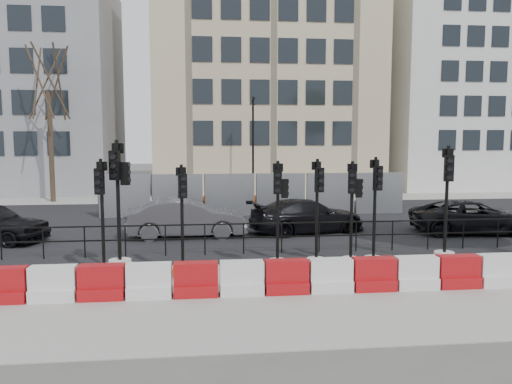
{
  "coord_description": "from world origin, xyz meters",
  "views": [
    {
      "loc": [
        -2.45,
        -14.01,
        3.6
      ],
      "look_at": [
        -0.62,
        3.0,
        1.78
      ],
      "focal_mm": 35.0,
      "sensor_mm": 36.0,
      "label": 1
    }
  ],
  "objects": [
    {
      "name": "traffic_signal_g",
      "position": [
        2.2,
        -1.02,
        0.64
      ],
      "size": [
        0.61,
        0.61,
        3.12
      ],
      "rotation": [
        0.0,
        0.0,
        0.25
      ],
      "color": "white",
      "rests_on": "ground"
    },
    {
      "name": "tree_bare_far",
      "position": [
        -11.0,
        15.5,
        6.65
      ],
      "size": [
        2.0,
        2.0,
        9.0
      ],
      "color": "#473828",
      "rests_on": "ground"
    },
    {
      "name": "traffic_signal_h",
      "position": [
        4.35,
        -0.81,
        0.7
      ],
      "size": [
        0.67,
        0.67,
        3.41
      ],
      "rotation": [
        0.0,
        0.0,
        -0.23
      ],
      "color": "white",
      "rests_on": "ground"
    },
    {
      "name": "heras_fencing",
      "position": [
        0.57,
        9.86,
        0.65
      ],
      "size": [
        14.33,
        1.72,
        2.0
      ],
      "color": "gray",
      "rests_on": "ground"
    },
    {
      "name": "building_cream",
      "position": [
        2.0,
        21.99,
        9.0
      ],
      "size": [
        15.0,
        10.06,
        18.0
      ],
      "color": "beige",
      "rests_on": "ground"
    },
    {
      "name": "barrier_row",
      "position": [
        0.0,
        -2.8,
        0.37
      ],
      "size": [
        14.65,
        0.5,
        0.8
      ],
      "color": "#B8120E",
      "rests_on": "ground"
    },
    {
      "name": "car_d",
      "position": [
        7.79,
        3.76,
        0.64
      ],
      "size": [
        3.15,
        5.05,
        1.27
      ],
      "primitive_type": "imported",
      "rotation": [
        0.0,
        0.0,
        1.46
      ],
      "color": "black",
      "rests_on": "ground"
    },
    {
      "name": "traffic_signal_d",
      "position": [
        -0.46,
        -1.01,
        0.72
      ],
      "size": [
        0.6,
        0.6,
        3.03
      ],
      "rotation": [
        0.0,
        0.0,
        -0.19
      ],
      "color": "white",
      "rests_on": "ground"
    },
    {
      "name": "traffic_signal_a",
      "position": [
        -4.99,
        -1.15,
        0.64
      ],
      "size": [
        0.61,
        0.61,
        3.11
      ],
      "rotation": [
        0.0,
        0.0,
        -0.23
      ],
      "color": "white",
      "rests_on": "ground"
    },
    {
      "name": "kerb_railing",
      "position": [
        0.0,
        1.2,
        0.69
      ],
      "size": [
        18.0,
        0.04,
        1.0
      ],
      "color": "black",
      "rests_on": "ground"
    },
    {
      "name": "ground",
      "position": [
        0.0,
        0.0,
        0.0
      ],
      "size": [
        120.0,
        120.0,
        0.0
      ],
      "primitive_type": "plane",
      "color": "#51514C",
      "rests_on": "ground"
    },
    {
      "name": "traffic_signal_b",
      "position": [
        -4.63,
        -0.84,
        0.85
      ],
      "size": [
        0.7,
        0.7,
        3.58
      ],
      "rotation": [
        0.0,
        0.0,
        -0.29
      ],
      "color": "white",
      "rests_on": "ground"
    },
    {
      "name": "lamp_post_far",
      "position": [
        0.5,
        14.98,
        3.22
      ],
      "size": [
        0.12,
        0.56,
        6.0
      ],
      "color": "black",
      "rests_on": "ground"
    },
    {
      "name": "sidewalk_far",
      "position": [
        0.0,
        16.0,
        0.01
      ],
      "size": [
        40.0,
        4.0,
        0.02
      ],
      "primitive_type": "cube",
      "color": "gray",
      "rests_on": "ground"
    },
    {
      "name": "building_white",
      "position": [
        17.0,
        21.99,
        8.0
      ],
      "size": [
        12.0,
        9.06,
        16.0
      ],
      "color": "silver",
      "rests_on": "ground"
    },
    {
      "name": "sidewalk_near",
      "position": [
        0.0,
        -3.0,
        0.01
      ],
      "size": [
        40.0,
        6.0,
        0.02
      ],
      "primitive_type": "cube",
      "color": "gray",
      "rests_on": "ground"
    },
    {
      "name": "traffic_signal_f",
      "position": [
        1.57,
        -0.99,
        0.72
      ],
      "size": [
        0.59,
        0.59,
        3.01
      ],
      "rotation": [
        0.0,
        0.0,
        -0.3
      ],
      "color": "white",
      "rests_on": "ground"
    },
    {
      "name": "traffic_signal_c",
      "position": [
        -2.98,
        -1.22,
        0.61
      ],
      "size": [
        0.58,
        0.58,
        2.95
      ],
      "rotation": [
        0.0,
        0.0,
        0.26
      ],
      "color": "white",
      "rests_on": "ground"
    },
    {
      "name": "car_c",
      "position": [
        1.54,
        4.63,
        0.65
      ],
      "size": [
        3.91,
        5.34,
        1.3
      ],
      "primitive_type": "imported",
      "rotation": [
        0.0,
        0.0,
        1.81
      ],
      "color": "black",
      "rests_on": "ground"
    },
    {
      "name": "car_b",
      "position": [
        -3.04,
        4.17,
        0.71
      ],
      "size": [
        1.85,
        4.46,
        1.43
      ],
      "primitive_type": "imported",
      "rotation": [
        0.0,
        0.0,
        1.61
      ],
      "color": "#414145",
      "rests_on": "ground"
    },
    {
      "name": "traffic_signal_e",
      "position": [
        0.61,
        -0.99,
        0.63
      ],
      "size": [
        0.61,
        0.61,
        3.07
      ],
      "rotation": [
        0.0,
        0.0,
        0.29
      ],
      "color": "white",
      "rests_on": "ground"
    },
    {
      "name": "road",
      "position": [
        0.0,
        7.0,
        0.01
      ],
      "size": [
        40.0,
        14.0,
        0.03
      ],
      "primitive_type": "cube",
      "color": "black",
      "rests_on": "ground"
    },
    {
      "name": "building_grey",
      "position": [
        -14.0,
        21.99,
        7.0
      ],
      "size": [
        11.0,
        9.06,
        14.0
      ],
      "color": "gray",
      "rests_on": "ground"
    }
  ]
}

